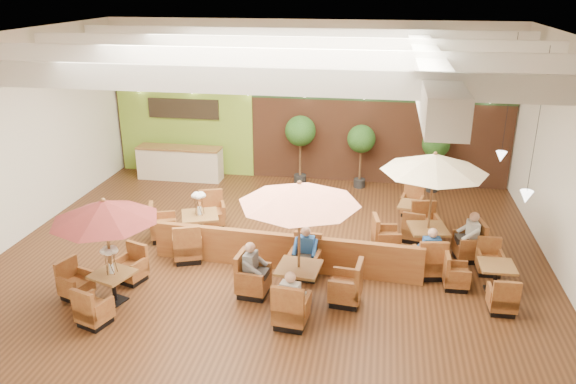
% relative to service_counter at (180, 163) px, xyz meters
% --- Properties ---
extents(room, '(14.04, 14.00, 5.52)m').
position_rel_service_counter_xyz_m(room, '(4.65, -3.88, 3.05)').
color(room, '#381E0F').
rests_on(room, ground).
extents(service_counter, '(3.00, 0.75, 1.18)m').
position_rel_service_counter_xyz_m(service_counter, '(0.00, 0.00, 0.00)').
color(service_counter, beige).
rests_on(service_counter, ground).
extents(booth_divider, '(6.72, 0.58, 0.93)m').
position_rel_service_counter_xyz_m(booth_divider, '(4.85, -6.00, -0.12)').
color(booth_divider, brown).
rests_on(booth_divider, ground).
extents(table_0, '(2.42, 2.55, 2.48)m').
position_rel_service_counter_xyz_m(table_0, '(1.35, -8.12, 1.19)').
color(table_0, brown).
rests_on(table_0, ground).
extents(table_1, '(2.81, 2.81, 2.82)m').
position_rel_service_counter_xyz_m(table_1, '(5.41, -7.34, 1.32)').
color(table_1, brown).
rests_on(table_1, ground).
extents(table_2, '(2.86, 2.86, 2.83)m').
position_rel_service_counter_xyz_m(table_2, '(8.34, -4.74, 1.33)').
color(table_2, brown).
rests_on(table_2, ground).
extents(table_3, '(2.11, 3.00, 1.61)m').
position_rel_service_counter_xyz_m(table_3, '(2.07, -4.94, -0.11)').
color(table_3, brown).
rests_on(table_3, ground).
extents(table_4, '(1.55, 2.31, 0.87)m').
position_rel_service_counter_xyz_m(table_4, '(9.53, -6.26, -0.26)').
color(table_4, brown).
rests_on(table_4, ground).
extents(table_5, '(0.96, 2.51, 0.91)m').
position_rel_service_counter_xyz_m(table_5, '(8.06, -2.92, -0.24)').
color(table_5, brown).
rests_on(table_5, ground).
extents(topiary_0, '(1.04, 1.04, 2.42)m').
position_rel_service_counter_xyz_m(topiary_0, '(4.30, 0.20, 1.22)').
color(topiary_0, black).
rests_on(topiary_0, ground).
extents(topiary_1, '(0.94, 0.94, 2.19)m').
position_rel_service_counter_xyz_m(topiary_1, '(6.37, 0.20, 1.05)').
color(topiary_1, black).
rests_on(topiary_1, ground).
extents(topiary_2, '(0.91, 0.91, 2.11)m').
position_rel_service_counter_xyz_m(topiary_2, '(8.81, 0.20, 0.99)').
color(topiary_2, black).
rests_on(topiary_2, ground).
extents(diner_0, '(0.42, 0.36, 0.81)m').
position_rel_service_counter_xyz_m(diner_0, '(5.41, -8.37, 0.18)').
color(diner_0, silver).
rests_on(diner_0, ground).
extents(diner_1, '(0.41, 0.33, 0.83)m').
position_rel_service_counter_xyz_m(diner_1, '(5.41, -6.30, 0.19)').
color(diner_1, '#214D93').
rests_on(diner_1, ground).
extents(diner_2, '(0.36, 0.43, 0.85)m').
position_rel_service_counter_xyz_m(diner_2, '(4.37, -7.34, 0.19)').
color(diner_2, slate).
rests_on(diner_2, ground).
extents(diner_3, '(0.43, 0.37, 0.83)m').
position_rel_service_counter_xyz_m(diner_3, '(8.34, -5.78, 0.19)').
color(diner_3, '#214D93').
rests_on(diner_3, ground).
extents(diner_4, '(0.37, 0.44, 0.85)m').
position_rel_service_counter_xyz_m(diner_4, '(9.38, -4.74, 0.20)').
color(diner_4, silver).
rests_on(diner_4, ground).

